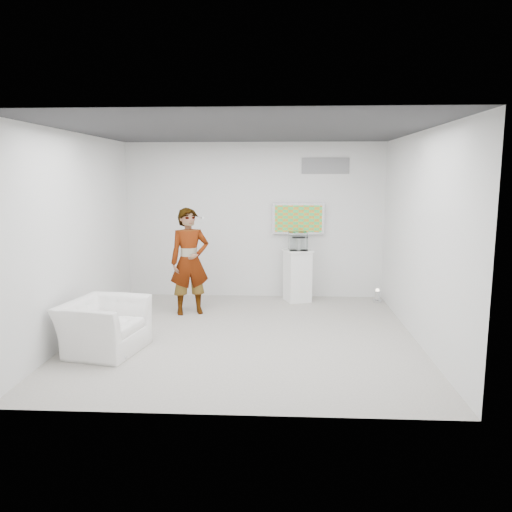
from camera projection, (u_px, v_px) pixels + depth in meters
name	position (u px, v px, depth m)	size (l,w,h in m)	color
room	(245.00, 236.00, 7.23)	(5.01, 5.01, 3.00)	#B8B3A9
tv	(298.00, 219.00, 9.60)	(1.00, 0.08, 0.60)	silver
logo_decal	(325.00, 166.00, 9.45)	(0.90, 0.02, 0.30)	gray
person	(190.00, 261.00, 8.54)	(0.67, 0.44, 1.83)	white
armchair	(104.00, 326.00, 6.78)	(1.08, 0.94, 0.70)	white
pedestal	(297.00, 275.00, 9.47)	(0.48, 0.48, 0.98)	white
floor_uplight	(377.00, 296.00, 9.40)	(0.16, 0.16, 0.25)	silver
vitrine	(298.00, 241.00, 9.36)	(0.34, 0.34, 0.34)	white
console	(298.00, 244.00, 9.37)	(0.05, 0.16, 0.22)	white
wii_remote	(202.00, 218.00, 8.63)	(0.03, 0.13, 0.03)	white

